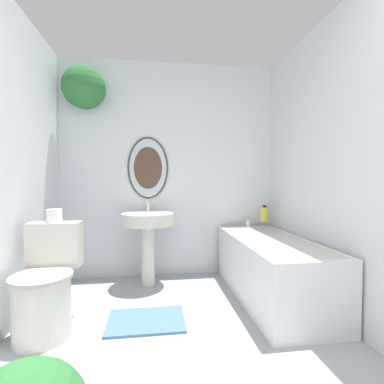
# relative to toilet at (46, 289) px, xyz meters

# --- Properties ---
(wall_back) EXTENTS (2.52, 0.44, 2.40)m
(wall_back) POSITION_rel_toilet_xyz_m (0.76, 1.13, 1.05)
(wall_back) COLOR silver
(wall_back) RESTS_ON ground_plane
(wall_right) EXTENTS (0.06, 2.97, 2.40)m
(wall_right) POSITION_rel_toilet_xyz_m (2.17, -0.29, 0.89)
(wall_right) COLOR silver
(wall_right) RESTS_ON ground_plane
(toilet) EXTENTS (0.40, 0.54, 0.75)m
(toilet) POSITION_rel_toilet_xyz_m (0.00, 0.00, 0.00)
(toilet) COLOR beige
(toilet) RESTS_ON ground_plane
(pedestal_sink) EXTENTS (0.53, 0.53, 0.84)m
(pedestal_sink) POSITION_rel_toilet_xyz_m (0.69, 0.82, 0.28)
(pedestal_sink) COLOR beige
(pedestal_sink) RESTS_ON ground_plane
(bathtub) EXTENTS (0.62, 1.47, 0.62)m
(bathtub) POSITION_rel_toilet_xyz_m (1.81, 0.34, -0.03)
(bathtub) COLOR silver
(bathtub) RESTS_ON ground_plane
(shampoo_bottle) EXTENTS (0.08, 0.08, 0.18)m
(shampoo_bottle) POSITION_rel_toilet_xyz_m (1.97, 0.91, 0.39)
(shampoo_bottle) COLOR gold
(shampoo_bottle) RESTS_ON bathtub
(bath_mat) EXTENTS (0.58, 0.40, 0.02)m
(bath_mat) POSITION_rel_toilet_xyz_m (0.69, 0.06, -0.30)
(bath_mat) COLOR #4C7093
(bath_mat) RESTS_ON ground_plane
(toilet_paper_roll) EXTENTS (0.11, 0.11, 0.10)m
(toilet_paper_roll) POSITION_rel_toilet_xyz_m (0.00, 0.20, 0.49)
(toilet_paper_roll) COLOR white
(toilet_paper_roll) RESTS_ON toilet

